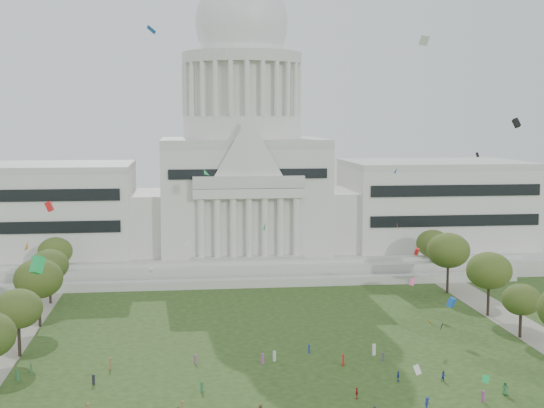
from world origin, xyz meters
name	(u,v)px	position (x,y,z in m)	size (l,w,h in m)	color
capitol	(243,182)	(0.00, 113.59, 22.30)	(160.00, 64.50, 91.30)	beige
row_tree_l_3	(18,309)	(-44.09, 33.92, 8.21)	(8.12, 8.12, 11.55)	black
row_tree_r_3	(521,300)	(44.40, 34.48, 7.08)	(7.01, 7.01, 9.98)	black
row_tree_l_4	(38,279)	(-44.08, 52.42, 9.39)	(9.29, 9.29, 13.21)	black
row_tree_r_4	(489,271)	(44.76, 50.04, 9.29)	(9.19, 9.19, 13.06)	black
row_tree_l_5	(49,265)	(-45.22, 71.01, 8.42)	(8.33, 8.33, 11.85)	black
row_tree_r_5	(448,250)	(43.49, 70.19, 9.93)	(9.82, 9.82, 13.96)	black
row_tree_l_6	(55,251)	(-46.87, 89.14, 8.27)	(8.19, 8.19, 11.64)	black
row_tree_r_6	(433,244)	(45.96, 88.13, 8.51)	(8.42, 8.42, 11.97)	black
person_0	(505,388)	(29.47, 7.15, 1.01)	(0.98, 0.64, 2.01)	#33723F
person_2	(444,376)	(22.63, 13.78, 0.82)	(0.79, 0.49, 1.63)	navy
person_4	(357,393)	(7.81, 8.25, 0.83)	(0.98, 0.53, 1.67)	#B21E1E
person_9	(427,403)	(16.56, 3.26, 0.88)	(1.14, 0.59, 1.76)	navy
person_10	(398,376)	(15.72, 14.54, 0.80)	(0.94, 0.51, 1.61)	navy
distant_crowd	(206,388)	(-13.51, 12.84, 0.87)	(67.73, 37.81, 1.95)	#B21E1E
kite_swarm	(330,237)	(3.76, 8.71, 23.38)	(80.82, 105.11, 59.81)	black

